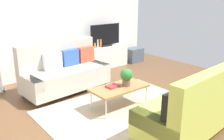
{
  "coord_description": "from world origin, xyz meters",
  "views": [
    {
      "loc": [
        -2.66,
        -3.17,
        2.11
      ],
      "look_at": [
        0.26,
        0.46,
        0.65
      ],
      "focal_mm": 39.15,
      "sensor_mm": 36.0,
      "label": 1
    }
  ],
  "objects_px": {
    "couch_beige": "(65,71)",
    "bottle_0": "(95,45)",
    "tv_console": "(105,57)",
    "potted_plant": "(126,76)",
    "vase_0": "(87,46)",
    "bottle_2": "(100,43)",
    "coffee_table": "(119,88)",
    "storage_trunk": "(134,55)",
    "couch_green": "(194,107)",
    "tv": "(105,36)",
    "bottle_1": "(98,44)",
    "table_book_0": "(113,86)"
  },
  "relations": [
    {
      "from": "couch_beige",
      "to": "bottle_0",
      "type": "height_order",
      "value": "couch_beige"
    },
    {
      "from": "tv_console",
      "to": "potted_plant",
      "type": "height_order",
      "value": "potted_plant"
    },
    {
      "from": "vase_0",
      "to": "bottle_2",
      "type": "xyz_separation_m",
      "value": [
        0.39,
        -0.09,
        0.04
      ]
    },
    {
      "from": "tv_console",
      "to": "coffee_table",
      "type": "bearing_deg",
      "value": -121.58
    },
    {
      "from": "storage_trunk",
      "to": "couch_green",
      "type": "bearing_deg",
      "value": -121.54
    },
    {
      "from": "couch_green",
      "to": "bottle_2",
      "type": "distance_m",
      "value": 3.87
    },
    {
      "from": "tv",
      "to": "bottle_1",
      "type": "distance_m",
      "value": 0.35
    },
    {
      "from": "coffee_table",
      "to": "bottle_1",
      "type": "bearing_deg",
      "value": 63.47
    },
    {
      "from": "storage_trunk",
      "to": "coffee_table",
      "type": "bearing_deg",
      "value": -138.5
    },
    {
      "from": "bottle_0",
      "to": "bottle_2",
      "type": "height_order",
      "value": "bottle_2"
    },
    {
      "from": "bottle_0",
      "to": "bottle_2",
      "type": "relative_size",
      "value": 0.64
    },
    {
      "from": "tv",
      "to": "potted_plant",
      "type": "distance_m",
      "value": 2.73
    },
    {
      "from": "couch_green",
      "to": "table_book_0",
      "type": "bearing_deg",
      "value": 101.36
    },
    {
      "from": "tv",
      "to": "table_book_0",
      "type": "xyz_separation_m",
      "value": [
        -1.55,
        -2.26,
        -0.51
      ]
    },
    {
      "from": "coffee_table",
      "to": "table_book_0",
      "type": "xyz_separation_m",
      "value": [
        -0.11,
        0.08,
        0.05
      ]
    },
    {
      "from": "tv",
      "to": "bottle_1",
      "type": "relative_size",
      "value": 4.31
    },
    {
      "from": "tv",
      "to": "table_book_0",
      "type": "distance_m",
      "value": 2.79
    },
    {
      "from": "couch_beige",
      "to": "tv_console",
      "type": "distance_m",
      "value": 2.06
    },
    {
      "from": "tv",
      "to": "bottle_1",
      "type": "xyz_separation_m",
      "value": [
        -0.29,
        -0.02,
        -0.2
      ]
    },
    {
      "from": "couch_beige",
      "to": "table_book_0",
      "type": "height_order",
      "value": "couch_beige"
    },
    {
      "from": "storage_trunk",
      "to": "bottle_0",
      "type": "bearing_deg",
      "value": 177.7
    },
    {
      "from": "couch_beige",
      "to": "vase_0",
      "type": "height_order",
      "value": "couch_beige"
    },
    {
      "from": "vase_0",
      "to": "bottle_0",
      "type": "distance_m",
      "value": 0.21
    },
    {
      "from": "potted_plant",
      "to": "vase_0",
      "type": "height_order",
      "value": "vase_0"
    },
    {
      "from": "coffee_table",
      "to": "storage_trunk",
      "type": "relative_size",
      "value": 2.12
    },
    {
      "from": "potted_plant",
      "to": "bottle_1",
      "type": "height_order",
      "value": "bottle_1"
    },
    {
      "from": "table_book_0",
      "to": "bottle_1",
      "type": "relative_size",
      "value": 1.03
    },
    {
      "from": "potted_plant",
      "to": "table_book_0",
      "type": "distance_m",
      "value": 0.32
    },
    {
      "from": "coffee_table",
      "to": "bottle_0",
      "type": "xyz_separation_m",
      "value": [
        1.05,
        2.31,
        0.32
      ]
    },
    {
      "from": "tv",
      "to": "storage_trunk",
      "type": "height_order",
      "value": "tv"
    },
    {
      "from": "coffee_table",
      "to": "tv",
      "type": "bearing_deg",
      "value": 58.21
    },
    {
      "from": "storage_trunk",
      "to": "bottle_1",
      "type": "bearing_deg",
      "value": 177.53
    },
    {
      "from": "tv_console",
      "to": "bottle_0",
      "type": "height_order",
      "value": "bottle_0"
    },
    {
      "from": "tv_console",
      "to": "storage_trunk",
      "type": "relative_size",
      "value": 2.69
    },
    {
      "from": "storage_trunk",
      "to": "bottle_1",
      "type": "height_order",
      "value": "bottle_1"
    },
    {
      "from": "bottle_0",
      "to": "tv",
      "type": "bearing_deg",
      "value": 2.91
    },
    {
      "from": "couch_green",
      "to": "potted_plant",
      "type": "relative_size",
      "value": 5.71
    },
    {
      "from": "tv_console",
      "to": "potted_plant",
      "type": "distance_m",
      "value": 2.75
    },
    {
      "from": "table_book_0",
      "to": "tv_console",
      "type": "bearing_deg",
      "value": 55.68
    },
    {
      "from": "coffee_table",
      "to": "potted_plant",
      "type": "height_order",
      "value": "potted_plant"
    },
    {
      "from": "bottle_0",
      "to": "vase_0",
      "type": "bearing_deg",
      "value": 154.26
    },
    {
      "from": "tv",
      "to": "bottle_0",
      "type": "bearing_deg",
      "value": -177.09
    },
    {
      "from": "couch_beige",
      "to": "tv_console",
      "type": "xyz_separation_m",
      "value": [
        1.84,
        0.93,
        -0.13
      ]
    },
    {
      "from": "tv",
      "to": "table_book_0",
      "type": "bearing_deg",
      "value": -124.56
    },
    {
      "from": "tv",
      "to": "bottle_0",
      "type": "relative_size",
      "value": 6.77
    },
    {
      "from": "bottle_2",
      "to": "potted_plant",
      "type": "bearing_deg",
      "value": -115.43
    },
    {
      "from": "bottle_2",
      "to": "bottle_0",
      "type": "bearing_deg",
      "value": 180.0
    },
    {
      "from": "storage_trunk",
      "to": "couch_beige",
      "type": "bearing_deg",
      "value": -164.25
    },
    {
      "from": "couch_beige",
      "to": "bottle_0",
      "type": "distance_m",
      "value": 1.72
    },
    {
      "from": "storage_trunk",
      "to": "bottle_1",
      "type": "distance_m",
      "value": 1.49
    }
  ]
}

